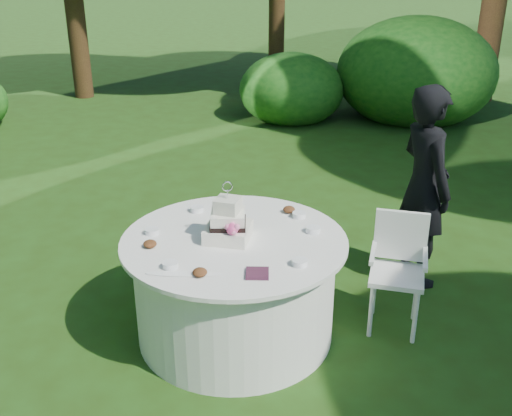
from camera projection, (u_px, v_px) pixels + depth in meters
The scene contains 9 objects.
ground at pixel (236, 332), 4.41m from camera, with size 80.00×80.00×0.00m, color #213B10.
napkins at pixel (257, 273), 3.64m from camera, with size 0.14×0.14×0.02m, color #441D31.
feather_plume at pixel (184, 274), 3.64m from camera, with size 0.48×0.07×0.01m, color white.
guest at pixel (424, 187), 4.82m from camera, with size 0.61×0.40×1.66m, color black.
table at pixel (235, 287), 4.25m from camera, with size 1.56×1.56×0.77m.
cake at pixel (228, 224), 4.05m from camera, with size 0.34×0.34×0.42m.
chair at pixel (398, 262), 4.32m from camera, with size 0.46×0.46×0.87m.
votives at pixel (239, 234), 4.12m from camera, with size 1.22×0.97×0.04m.
petal_cups at pixel (217, 240), 4.03m from camera, with size 1.03×1.05×0.05m.
Camera 1 is at (0.23, -3.67, 2.60)m, focal length 42.00 mm.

